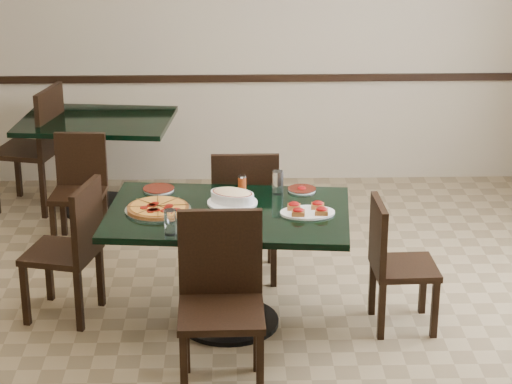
{
  "coord_description": "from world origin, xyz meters",
  "views": [
    {
      "loc": [
        -0.16,
        -5.44,
        2.92
      ],
      "look_at": [
        -0.02,
        0.0,
        0.9
      ],
      "focal_mm": 70.0,
      "sensor_mm": 36.0,
      "label": 1
    }
  ],
  "objects_px": {
    "pepperoni_pizza": "(158,208)",
    "chair_left": "(73,244)",
    "back_table": "(98,146)",
    "chair_near": "(221,292)",
    "back_chair_left": "(38,141)",
    "back_chair_near": "(80,184)",
    "main_table": "(228,239)",
    "chair_right": "(393,259)",
    "bread_basket": "(237,222)",
    "chair_far": "(245,208)",
    "bruschetta_platter": "(308,210)",
    "lasagna_casserole": "(232,196)"
  },
  "relations": [
    {
      "from": "pepperoni_pizza",
      "to": "bread_basket",
      "type": "relative_size",
      "value": 1.8
    },
    {
      "from": "chair_far",
      "to": "chair_near",
      "type": "height_order",
      "value": "chair_near"
    },
    {
      "from": "back_chair_near",
      "to": "bruschetta_platter",
      "type": "height_order",
      "value": "bruschetta_platter"
    },
    {
      "from": "chair_left",
      "to": "bread_basket",
      "type": "distance_m",
      "value": 1.13
    },
    {
      "from": "bruschetta_platter",
      "to": "chair_near",
      "type": "bearing_deg",
      "value": -132.09
    },
    {
      "from": "bruschetta_platter",
      "to": "chair_left",
      "type": "bearing_deg",
      "value": 169.9
    },
    {
      "from": "back_chair_left",
      "to": "bread_basket",
      "type": "height_order",
      "value": "back_chair_left"
    },
    {
      "from": "back_chair_left",
      "to": "chair_right",
      "type": "bearing_deg",
      "value": 64.48
    },
    {
      "from": "back_table",
      "to": "bread_basket",
      "type": "height_order",
      "value": "bread_basket"
    },
    {
      "from": "chair_near",
      "to": "back_chair_left",
      "type": "height_order",
      "value": "back_chair_left"
    },
    {
      "from": "chair_right",
      "to": "main_table",
      "type": "bearing_deg",
      "value": 84.76
    },
    {
      "from": "chair_right",
      "to": "back_chair_left",
      "type": "xyz_separation_m",
      "value": [
        -2.49,
        2.08,
        0.11
      ]
    },
    {
      "from": "main_table",
      "to": "pepperoni_pizza",
      "type": "bearing_deg",
      "value": -176.19
    },
    {
      "from": "main_table",
      "to": "chair_right",
      "type": "height_order",
      "value": "chair_right"
    },
    {
      "from": "pepperoni_pizza",
      "to": "chair_left",
      "type": "bearing_deg",
      "value": 167.98
    },
    {
      "from": "chair_right",
      "to": "back_chair_near",
      "type": "relative_size",
      "value": 1.02
    },
    {
      "from": "chair_near",
      "to": "pepperoni_pizza",
      "type": "distance_m",
      "value": 0.82
    },
    {
      "from": "lasagna_casserole",
      "to": "bread_basket",
      "type": "distance_m",
      "value": 0.4
    },
    {
      "from": "main_table",
      "to": "back_chair_left",
      "type": "xyz_separation_m",
      "value": [
        -1.5,
        2.02,
        -0.01
      ]
    },
    {
      "from": "chair_left",
      "to": "pepperoni_pizza",
      "type": "distance_m",
      "value": 0.62
    },
    {
      "from": "chair_near",
      "to": "lasagna_casserole",
      "type": "distance_m",
      "value": 0.84
    },
    {
      "from": "chair_near",
      "to": "chair_left",
      "type": "distance_m",
      "value": 1.22
    },
    {
      "from": "back_chair_left",
      "to": "back_chair_near",
      "type": "bearing_deg",
      "value": 46.02
    },
    {
      "from": "chair_left",
      "to": "bruschetta_platter",
      "type": "xyz_separation_m",
      "value": [
        1.43,
        -0.19,
        0.28
      ]
    },
    {
      "from": "main_table",
      "to": "back_chair_left",
      "type": "relative_size",
      "value": 1.52
    },
    {
      "from": "back_table",
      "to": "lasagna_casserole",
      "type": "height_order",
      "value": "lasagna_casserole"
    },
    {
      "from": "back_table",
      "to": "pepperoni_pizza",
      "type": "relative_size",
      "value": 3.14
    },
    {
      "from": "back_table",
      "to": "bread_basket",
      "type": "xyz_separation_m",
      "value": [
        1.08,
        -2.27,
        0.27
      ]
    },
    {
      "from": "back_table",
      "to": "chair_near",
      "type": "relative_size",
      "value": 1.27
    },
    {
      "from": "chair_right",
      "to": "back_chair_left",
      "type": "bearing_deg",
      "value": 48.05
    },
    {
      "from": "back_chair_left",
      "to": "bruschetta_platter",
      "type": "xyz_separation_m",
      "value": [
        1.97,
        -2.08,
        0.21
      ]
    },
    {
      "from": "back_chair_left",
      "to": "lasagna_casserole",
      "type": "relative_size",
      "value": 3.06
    },
    {
      "from": "main_table",
      "to": "chair_near",
      "type": "height_order",
      "value": "chair_near"
    },
    {
      "from": "main_table",
      "to": "chair_right",
      "type": "xyz_separation_m",
      "value": [
        0.99,
        -0.05,
        -0.12
      ]
    },
    {
      "from": "chair_far",
      "to": "back_table",
      "type": "bearing_deg",
      "value": -50.92
    },
    {
      "from": "back_chair_left",
      "to": "bruschetta_platter",
      "type": "distance_m",
      "value": 2.88
    },
    {
      "from": "back_chair_near",
      "to": "lasagna_casserole",
      "type": "bearing_deg",
      "value": -44.01
    },
    {
      "from": "main_table",
      "to": "bread_basket",
      "type": "height_order",
      "value": "bread_basket"
    },
    {
      "from": "chair_right",
      "to": "bread_basket",
      "type": "relative_size",
      "value": 3.73
    },
    {
      "from": "main_table",
      "to": "chair_far",
      "type": "bearing_deg",
      "value": 85.69
    },
    {
      "from": "chair_far",
      "to": "back_chair_left",
      "type": "distance_m",
      "value": 2.13
    },
    {
      "from": "main_table",
      "to": "bread_basket",
      "type": "xyz_separation_m",
      "value": [
        0.05,
        -0.28,
        0.22
      ]
    },
    {
      "from": "bruschetta_platter",
      "to": "main_table",
      "type": "bearing_deg",
      "value": 170.19
    },
    {
      "from": "chair_right",
      "to": "back_table",
      "type": "bearing_deg",
      "value": 42.54
    },
    {
      "from": "chair_far",
      "to": "chair_near",
      "type": "xyz_separation_m",
      "value": [
        -0.15,
        -1.3,
        0.03
      ]
    },
    {
      "from": "chair_left",
      "to": "back_chair_near",
      "type": "xyz_separation_m",
      "value": [
        -0.13,
        1.23,
        -0.05
      ]
    },
    {
      "from": "chair_far",
      "to": "chair_left",
      "type": "relative_size",
      "value": 1.06
    },
    {
      "from": "chair_right",
      "to": "back_chair_left",
      "type": "distance_m",
      "value": 3.25
    },
    {
      "from": "chair_right",
      "to": "bread_basket",
      "type": "distance_m",
      "value": 1.02
    },
    {
      "from": "back_table",
      "to": "back_chair_left",
      "type": "bearing_deg",
      "value": -177.89
    }
  ]
}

